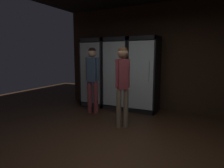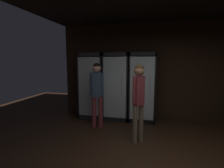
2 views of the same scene
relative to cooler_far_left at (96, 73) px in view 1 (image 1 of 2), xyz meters
The scene contains 7 objects.
ground_plane 3.52m from the cooler_far_left, 53.83° to the right, with size 12.00×12.00×0.00m, color #352114.
wall_back 2.07m from the cooler_far_left, ahead, with size 6.00×0.06×2.80m, color black.
cooler_far_left is the anchor object (origin of this frame).
cooler_left 0.75m from the cooler_far_left, ahead, with size 0.72×0.61×1.94m.
cooler_center 1.49m from the cooler_far_left, ahead, with size 0.72×0.61×1.94m.
shopper_near 0.91m from the cooler_far_left, 64.00° to the right, with size 0.35×0.22×1.66m.
shopper_far 2.05m from the cooler_far_left, 43.35° to the right, with size 0.24×0.24×1.63m.
Camera 1 is at (1.08, -2.23, 1.46)m, focal length 31.63 mm.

